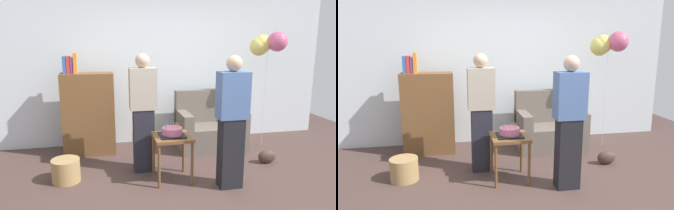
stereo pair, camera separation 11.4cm
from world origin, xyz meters
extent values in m
plane|color=#4C3833|center=(0.00, 0.00, 0.00)|extent=(8.00, 8.00, 0.00)
cube|color=silver|center=(0.00, 2.05, 1.35)|extent=(6.00, 0.10, 2.70)
cube|color=#6B6056|center=(0.68, 1.42, 0.20)|extent=(1.10, 0.70, 0.40)
cube|color=#6B6056|center=(0.68, 1.69, 0.68)|extent=(1.10, 0.16, 0.56)
cube|color=#6B6056|center=(0.21, 1.42, 0.52)|extent=(0.16, 0.70, 0.24)
cube|color=#6B6056|center=(1.15, 1.42, 0.52)|extent=(0.16, 0.70, 0.24)
cube|color=brown|center=(-1.31, 1.57, 0.65)|extent=(0.80, 0.36, 1.30)
cube|color=#3366B7|center=(-1.62, 1.57, 1.43)|extent=(0.05, 0.20, 0.26)
cube|color=red|center=(-1.57, 1.57, 1.43)|extent=(0.05, 0.20, 0.26)
cube|color=#7F3D93|center=(-1.52, 1.57, 1.42)|extent=(0.04, 0.18, 0.24)
cube|color=orange|center=(-1.47, 1.57, 1.46)|extent=(0.05, 0.20, 0.31)
cube|color=brown|center=(-0.23, 0.35, 0.58)|extent=(0.48, 0.48, 0.04)
cylinder|color=brown|center=(-0.44, 0.14, 0.28)|extent=(0.04, 0.04, 0.56)
cylinder|color=brown|center=(-0.02, 0.14, 0.28)|extent=(0.04, 0.04, 0.56)
cylinder|color=brown|center=(-0.44, 0.56, 0.28)|extent=(0.04, 0.04, 0.56)
cylinder|color=brown|center=(-0.02, 0.56, 0.28)|extent=(0.04, 0.04, 0.56)
cube|color=black|center=(-0.23, 0.35, 0.61)|extent=(0.32, 0.32, 0.02)
cylinder|color=#D66B93|center=(-0.23, 0.35, 0.66)|extent=(0.26, 0.26, 0.09)
cylinder|color=#EA668C|center=(-0.16, 0.35, 0.73)|extent=(0.01, 0.01, 0.06)
cylinder|color=#F2CC4C|center=(-0.16, 0.40, 0.74)|extent=(0.01, 0.01, 0.06)
cylinder|color=#F2CC4C|center=(-0.20, 0.44, 0.74)|extent=(0.01, 0.01, 0.06)
cylinder|color=#66B2E5|center=(-0.25, 0.44, 0.73)|extent=(0.01, 0.01, 0.05)
cylinder|color=#F2CC4C|center=(-0.30, 0.42, 0.73)|extent=(0.01, 0.01, 0.05)
cylinder|color=#66B2E5|center=(-0.30, 0.37, 0.74)|extent=(0.01, 0.01, 0.06)
cylinder|color=#66B2E5|center=(-0.31, 0.32, 0.74)|extent=(0.01, 0.01, 0.06)
cylinder|color=#F2CC4C|center=(-0.29, 0.28, 0.73)|extent=(0.01, 0.01, 0.05)
cylinder|color=#EA668C|center=(-0.24, 0.27, 0.73)|extent=(0.01, 0.01, 0.06)
cylinder|color=#F2CC4C|center=(-0.20, 0.30, 0.73)|extent=(0.01, 0.01, 0.06)
cylinder|color=#F2CC4C|center=(-0.16, 0.31, 0.74)|extent=(0.01, 0.01, 0.06)
cube|color=#23232D|center=(-0.55, 0.73, 0.44)|extent=(0.28, 0.20, 0.88)
cube|color=#B2A893|center=(-0.55, 0.73, 1.16)|extent=(0.36, 0.22, 0.56)
sphere|color=#D1A889|center=(-0.55, 0.73, 1.53)|extent=(0.19, 0.19, 0.19)
cube|color=black|center=(0.43, 0.01, 0.44)|extent=(0.28, 0.20, 0.88)
cube|color=#4C6BA3|center=(0.43, 0.01, 1.16)|extent=(0.36, 0.22, 0.56)
sphere|color=#D1A889|center=(0.43, 0.01, 1.53)|extent=(0.19, 0.19, 0.19)
cylinder|color=#A88451|center=(-1.58, 0.58, 0.15)|extent=(0.36, 0.36, 0.30)
ellipsoid|color=#473328|center=(1.28, 0.60, 0.10)|extent=(0.28, 0.14, 0.20)
cylinder|color=silver|center=(1.58, 1.32, 0.85)|extent=(0.00, 0.00, 1.70)
sphere|color=#E5D666|center=(1.46, 1.39, 1.70)|extent=(0.31, 0.31, 0.31)
sphere|color=#E5D666|center=(1.52, 1.37, 1.74)|extent=(0.30, 0.30, 0.30)
sphere|color=#D65B84|center=(1.70, 1.23, 1.78)|extent=(0.32, 0.32, 0.32)
camera|label=1|loc=(-1.07, -3.35, 1.80)|focal=33.14mm
camera|label=2|loc=(-0.96, -3.38, 1.80)|focal=33.14mm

